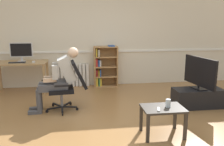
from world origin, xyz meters
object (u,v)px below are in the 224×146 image
object	(u,v)px
keyboard	(17,62)
coffee_table	(163,112)
drinking_glass	(168,103)
office_chair	(69,84)
person_seated	(59,78)
bookshelf	(104,67)
computer_mouse	(34,62)
tv_screen	(200,73)
radiator	(71,75)
computer_desk	(21,66)
imac_monitor	(21,51)
tv_stand	(198,98)
spare_remote	(159,109)

from	to	relation	value
keyboard	coffee_table	distance (m)	3.68
drinking_glass	coffee_table	bearing A→B (deg)	-177.27
office_chair	person_seated	xyz separation A→B (m)	(-0.19, -0.02, 0.13)
bookshelf	office_chair	bearing A→B (deg)	-117.47
computer_mouse	tv_screen	xyz separation A→B (m)	(3.43, -1.43, -0.06)
radiator	office_chair	distance (m)	1.75
tv_screen	drinking_glass	xyz separation A→B (m)	(-1.06, -1.09, -0.21)
computer_desk	tv_screen	bearing A→B (deg)	-22.42
keyboard	radiator	world-z (taller)	keyboard
drinking_glass	keyboard	bearing A→B (deg)	137.67
keyboard	person_seated	xyz separation A→B (m)	(1.05, -1.22, -0.11)
tv_screen	radiator	bearing A→B (deg)	44.34
imac_monitor	tv_screen	world-z (taller)	imac_monitor
computer_desk	office_chair	size ratio (longest dim) A/B	1.29
office_chair	radiator	bearing A→B (deg)	175.77
imac_monitor	coffee_table	distance (m)	3.82
computer_mouse	person_seated	world-z (taller)	person_seated
imac_monitor	office_chair	bearing A→B (deg)	-50.40
office_chair	coffee_table	xyz separation A→B (m)	(1.43, -1.30, -0.15)
keyboard	drinking_glass	world-z (taller)	keyboard
bookshelf	imac_monitor	bearing A→B (deg)	-174.00
tv_stand	office_chair	bearing A→B (deg)	175.32
keyboard	tv_screen	world-z (taller)	tv_screen
bookshelf	spare_remote	distance (m)	3.06
radiator	person_seated	size ratio (longest dim) A/B	0.76
computer_mouse	tv_screen	world-z (taller)	tv_screen
tv_stand	spare_remote	world-z (taller)	spare_remote
office_chair	tv_stand	distance (m)	2.59
tv_stand	drinking_glass	size ratio (longest dim) A/B	8.00
keyboard	computer_desk	bearing A→B (deg)	76.28
office_chair	spare_remote	xyz separation A→B (m)	(1.33, -1.39, -0.07)
keyboard	tv_stand	distance (m)	4.09
coffee_table	spare_remote	bearing A→B (deg)	-137.08
imac_monitor	keyboard	bearing A→B (deg)	-106.02
person_seated	coffee_table	size ratio (longest dim) A/B	1.97
tv_stand	tv_screen	distance (m)	0.52
tv_screen	office_chair	bearing A→B (deg)	76.63
computer_mouse	tv_stand	xyz separation A→B (m)	(3.43, -1.43, -0.58)
person_seated	tv_stand	distance (m)	2.79
keyboard	radiator	bearing A→B (deg)	23.55
drinking_glass	computer_mouse	bearing A→B (deg)	133.30
bookshelf	coffee_table	distance (m)	2.99
radiator	office_chair	bearing A→B (deg)	-89.27
computer_desk	imac_monitor	distance (m)	0.38
tv_stand	coffee_table	size ratio (longest dim) A/B	1.58
bookshelf	drinking_glass	size ratio (longest dim) A/B	8.93
computer_desk	bookshelf	distance (m)	2.08
office_chair	coffee_table	size ratio (longest dim) A/B	1.55
computer_mouse	drinking_glass	world-z (taller)	computer_mouse
coffee_table	person_seated	bearing A→B (deg)	141.58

